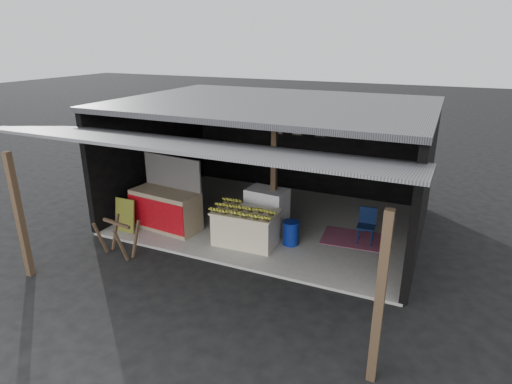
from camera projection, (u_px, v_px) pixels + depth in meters
The scene contains 13 objects.
ground at pixel (225, 266), 8.77m from camera, with size 80.00×80.00×0.00m, color black.
concrete_slab at pixel (271, 220), 10.90m from camera, with size 7.00×5.00×0.06m, color gray.
shophouse at pixel (277, 138), 10.47m from camera, with size 7.40×7.29×3.02m.
banana_table at pixel (246, 227), 9.47m from camera, with size 1.45×0.93×0.78m.
banana_pile at pixel (246, 208), 9.31m from camera, with size 1.30×0.78×0.15m, color gold, non-canonical shape.
white_crate at pixel (267, 210), 10.10m from camera, with size 0.97×0.70×1.03m.
neighbor_stall at pixel (166, 208), 10.22m from camera, with size 1.73×0.91×1.72m.
green_signboard at pixel (125, 215), 10.08m from camera, with size 0.53×0.04×0.80m, color black.
sawhorse at pixel (118, 235), 9.01m from camera, with size 0.80×0.79×0.78m.
water_barrel at pixel (291, 234), 9.47m from camera, with size 0.35×0.35×0.52m, color navy.
plastic_chair at pixel (367, 222), 9.52m from camera, with size 0.40×0.40×0.80m.
magenta_rug at pixel (356, 239), 9.79m from camera, with size 1.50×1.00×0.01m, color maroon.
picture_frames at pixel (298, 129), 12.37m from camera, with size 1.62×0.04×0.46m.
Camera 1 is at (3.79, -6.78, 4.39)m, focal length 30.00 mm.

